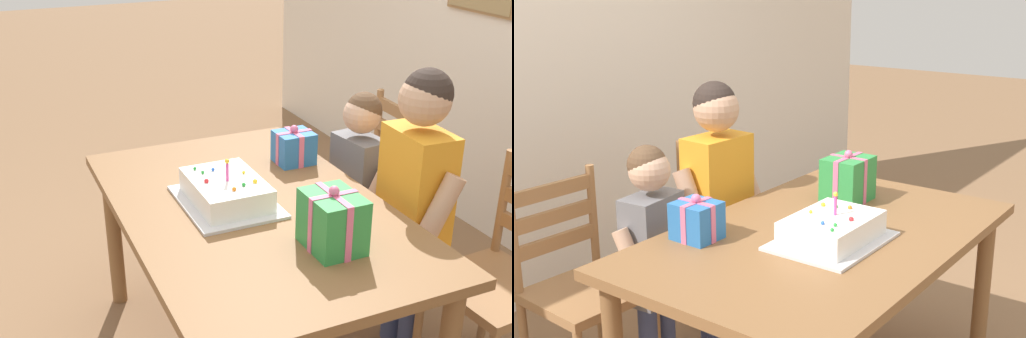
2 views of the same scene
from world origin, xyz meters
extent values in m
cube|color=brown|center=(0.00, 0.00, 0.73)|extent=(1.56, 0.98, 0.04)
cylinder|color=brown|center=(-0.70, -0.41, 0.36)|extent=(0.07, 0.07, 0.71)
cylinder|color=brown|center=(-0.70, 0.41, 0.36)|extent=(0.07, 0.07, 0.71)
cube|color=silver|center=(-0.06, -0.08, 0.76)|extent=(0.44, 0.34, 0.01)
cube|color=white|center=(-0.06, -0.08, 0.81)|extent=(0.36, 0.26, 0.09)
cylinder|color=#E04C9E|center=(-0.04, -0.08, 0.89)|extent=(0.01, 0.01, 0.07)
sphere|color=yellow|center=(-0.04, -0.08, 0.93)|extent=(0.02, 0.02, 0.02)
sphere|color=green|center=(-0.19, -0.16, 0.86)|extent=(0.01, 0.01, 0.01)
sphere|color=green|center=(0.03, -0.04, 0.86)|extent=(0.02, 0.02, 0.02)
sphere|color=yellow|center=(-0.08, 0.00, 0.86)|extent=(0.01, 0.01, 0.01)
sphere|color=orange|center=(0.05, -0.09, 0.86)|extent=(0.02, 0.02, 0.02)
sphere|color=yellow|center=(0.01, 0.01, 0.86)|extent=(0.02, 0.02, 0.02)
sphere|color=blue|center=(-0.16, -0.10, 0.86)|extent=(0.01, 0.01, 0.01)
sphere|color=green|center=(-0.15, -0.14, 0.86)|extent=(0.01, 0.01, 0.01)
sphere|color=red|center=(-0.06, -0.16, 0.86)|extent=(0.02, 0.02, 0.02)
cube|color=#286BB7|center=(-0.32, 0.34, 0.82)|extent=(0.14, 0.16, 0.14)
cube|color=#DB668E|center=(-0.32, 0.34, 0.82)|extent=(0.15, 0.02, 0.15)
cube|color=#DB668E|center=(-0.32, 0.34, 0.82)|extent=(0.02, 0.17, 0.15)
sphere|color=#DB668E|center=(-0.32, 0.34, 0.91)|extent=(0.04, 0.04, 0.04)
cube|color=#2D8E42|center=(0.40, 0.12, 0.85)|extent=(0.21, 0.17, 0.19)
cube|color=#DB668E|center=(0.40, 0.12, 0.85)|extent=(0.21, 0.02, 0.20)
cube|color=#DB668E|center=(0.40, 0.12, 0.85)|extent=(0.02, 0.17, 0.20)
sphere|color=#DB668E|center=(0.40, 0.12, 0.96)|extent=(0.04, 0.04, 0.04)
cube|color=#996B42|center=(-0.48, 0.82, 0.45)|extent=(0.44, 0.44, 0.04)
cylinder|color=#996B42|center=(-0.30, 0.62, 0.21)|extent=(0.04, 0.04, 0.43)
cylinder|color=#996B42|center=(-0.68, 0.64, 0.21)|extent=(0.04, 0.04, 0.43)
cylinder|color=#996B42|center=(-0.28, 1.00, 0.21)|extent=(0.04, 0.04, 0.43)
cylinder|color=#996B42|center=(-0.66, 1.02, 0.21)|extent=(0.04, 0.04, 0.43)
cylinder|color=#996B42|center=(-0.28, 1.00, 0.70)|extent=(0.04, 0.04, 0.45)
cylinder|color=#996B42|center=(-0.66, 1.02, 0.70)|extent=(0.04, 0.04, 0.45)
cube|color=#996B42|center=(-0.47, 1.01, 0.63)|extent=(0.36, 0.04, 0.06)
cube|color=#996B42|center=(-0.47, 1.01, 0.74)|extent=(0.36, 0.04, 0.06)
cube|color=#996B42|center=(-0.47, 1.01, 0.85)|extent=(0.36, 0.04, 0.06)
cube|color=#996B42|center=(0.48, 0.82, 0.45)|extent=(0.44, 0.44, 0.04)
cylinder|color=#996B42|center=(0.30, 0.62, 0.21)|extent=(0.04, 0.04, 0.43)
cylinder|color=#996B42|center=(0.28, 1.00, 0.21)|extent=(0.04, 0.04, 0.43)
cylinder|color=#996B42|center=(0.28, 1.00, 0.70)|extent=(0.04, 0.04, 0.45)
cylinder|color=#38426B|center=(0.22, 0.64, 0.24)|extent=(0.10, 0.10, 0.47)
cylinder|color=#38426B|center=(0.09, 0.65, 0.24)|extent=(0.10, 0.10, 0.47)
cube|color=orange|center=(0.15, 0.65, 0.74)|extent=(0.30, 0.20, 0.54)
cylinder|color=tan|center=(0.34, 0.60, 0.73)|extent=(0.09, 0.23, 0.36)
cylinder|color=tan|center=(-0.04, 0.62, 0.73)|extent=(0.09, 0.23, 0.36)
sphere|color=tan|center=(0.15, 0.65, 1.14)|extent=(0.20, 0.20, 0.20)
sphere|color=#2D231E|center=(0.15, 0.66, 1.16)|extent=(0.19, 0.19, 0.19)
cylinder|color=#38426B|center=(-0.21, 0.65, 0.20)|extent=(0.08, 0.08, 0.40)
cylinder|color=#38426B|center=(-0.32, 0.64, 0.20)|extent=(0.08, 0.08, 0.40)
cube|color=slate|center=(-0.26, 0.65, 0.62)|extent=(0.26, 0.18, 0.45)
cylinder|color=tan|center=(-0.11, 0.63, 0.61)|extent=(0.09, 0.19, 0.30)
cylinder|color=tan|center=(-0.41, 0.60, 0.61)|extent=(0.09, 0.19, 0.30)
sphere|color=tan|center=(-0.26, 0.65, 0.95)|extent=(0.17, 0.17, 0.17)
sphere|color=brown|center=(-0.26, 0.66, 0.97)|extent=(0.16, 0.16, 0.16)
camera|label=1|loc=(2.03, -0.89, 1.85)|focal=45.42mm
camera|label=2|loc=(-2.08, -1.28, 1.69)|focal=47.81mm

